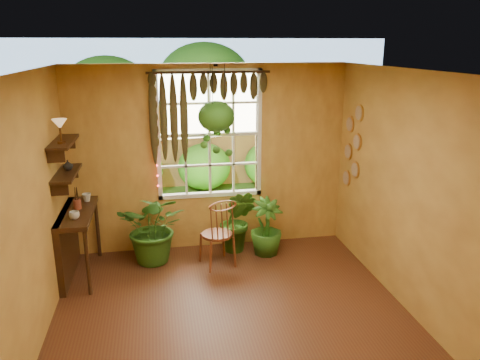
{
  "coord_description": "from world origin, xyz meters",
  "views": [
    {
      "loc": [
        -0.75,
        -4.31,
        2.96
      ],
      "look_at": [
        0.24,
        1.15,
        1.33
      ],
      "focal_mm": 35.0,
      "sensor_mm": 36.0,
      "label": 1
    }
  ],
  "objects_px": {
    "windsor_chair": "(218,243)",
    "potted_plant_mid": "(237,221)",
    "hanging_basket": "(216,120)",
    "counter_ledge": "(71,236)",
    "potted_plant_left": "(155,227)"
  },
  "relations": [
    {
      "from": "hanging_basket",
      "to": "windsor_chair",
      "type": "bearing_deg",
      "value": -97.32
    },
    {
      "from": "counter_ledge",
      "to": "potted_plant_left",
      "type": "bearing_deg",
      "value": 11.81
    },
    {
      "from": "potted_plant_left",
      "to": "potted_plant_mid",
      "type": "xyz_separation_m",
      "value": [
        1.19,
        0.13,
        -0.04
      ]
    },
    {
      "from": "potted_plant_left",
      "to": "hanging_basket",
      "type": "relative_size",
      "value": 0.81
    },
    {
      "from": "windsor_chair",
      "to": "hanging_basket",
      "type": "distance_m",
      "value": 1.69
    },
    {
      "from": "potted_plant_mid",
      "to": "counter_ledge",
      "type": "bearing_deg",
      "value": -171.04
    },
    {
      "from": "windsor_chair",
      "to": "potted_plant_mid",
      "type": "relative_size",
      "value": 1.19
    },
    {
      "from": "windsor_chair",
      "to": "hanging_basket",
      "type": "relative_size",
      "value": 0.9
    },
    {
      "from": "hanging_basket",
      "to": "counter_ledge",
      "type": "bearing_deg",
      "value": -167.64
    },
    {
      "from": "counter_ledge",
      "to": "hanging_basket",
      "type": "xyz_separation_m",
      "value": [
        1.98,
        0.43,
        1.4
      ]
    },
    {
      "from": "hanging_basket",
      "to": "potted_plant_mid",
      "type": "bearing_deg",
      "value": -15.67
    },
    {
      "from": "windsor_chair",
      "to": "counter_ledge",
      "type": "bearing_deg",
      "value": 161.85
    },
    {
      "from": "windsor_chair",
      "to": "potted_plant_left",
      "type": "height_order",
      "value": "windsor_chair"
    },
    {
      "from": "potted_plant_left",
      "to": "hanging_basket",
      "type": "distance_m",
      "value": 1.71
    },
    {
      "from": "windsor_chair",
      "to": "potted_plant_mid",
      "type": "distance_m",
      "value": 0.55
    }
  ]
}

